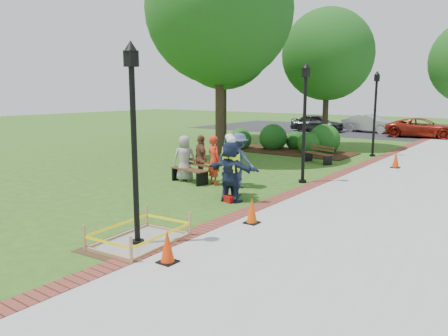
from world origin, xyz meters
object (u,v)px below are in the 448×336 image
Objects in this scene: lamp_near at (134,130)px; bench_near at (190,175)px; hivis_worker_b at (232,168)px; wet_concrete_pad at (140,233)px; hivis_worker_c at (230,165)px; cone_front at (167,247)px; hivis_worker_a at (231,170)px.

bench_near is at bearing 120.48° from lamp_near.
wet_concrete_pad is at bearing -81.10° from hivis_worker_b.
hivis_worker_c is at bearing 101.66° from wet_concrete_pad.
hivis_worker_b is at bearing 111.71° from cone_front.
lamp_near reaches higher than wet_concrete_pad.
hivis_worker_b is 0.98× the size of hivis_worker_c.
lamp_near is at bearing -80.92° from hivis_worker_b.
cone_front is (1.28, -0.49, 0.09)m from wet_concrete_pad.
hivis_worker_a is (2.79, -1.39, 0.70)m from bench_near.
bench_near is at bearing 153.41° from hivis_worker_a.
lamp_near is 5.19m from hivis_worker_c.
cone_front is 0.34× the size of hivis_worker_c.
bench_near reaches higher than wet_concrete_pad.
bench_near is 0.83× the size of hivis_worker_c.
hivis_worker_c reaches higher than bench_near.
hivis_worker_c reaches higher than cone_front.
lamp_near is at bearing -78.22° from hivis_worker_c.
wet_concrete_pad is 4.91m from hivis_worker_c.
hivis_worker_c is (-1.01, 4.86, -1.51)m from lamp_near.
hivis_worker_a reaches higher than hivis_worker_b.
hivis_worker_a is at bearing -52.19° from hivis_worker_c.
hivis_worker_b is (-0.70, 4.47, 0.72)m from wet_concrete_pad.
wet_concrete_pad is 1.23× the size of hivis_worker_a.
hivis_worker_a is at bearing -26.59° from bench_near.
cone_front is (4.55, -6.01, 0.05)m from bench_near.
hivis_worker_a is (-1.77, 4.62, 0.65)m from cone_front.
lamp_near reaches higher than hivis_worker_b.
lamp_near is (-1.25, 0.39, 2.16)m from cone_front.
bench_near is (-3.28, 5.52, 0.04)m from wet_concrete_pad.
hivis_worker_a reaches higher than cone_front.
wet_concrete_pad is 2.25m from lamp_near.
hivis_worker_c is (-0.49, 0.63, -0.00)m from hivis_worker_a.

